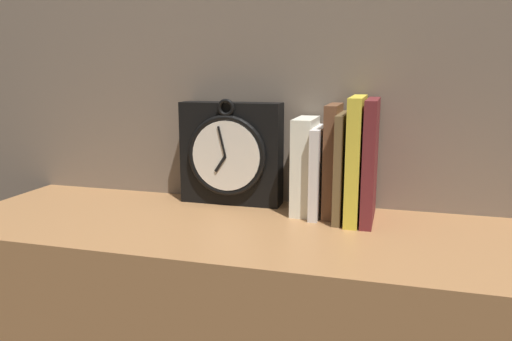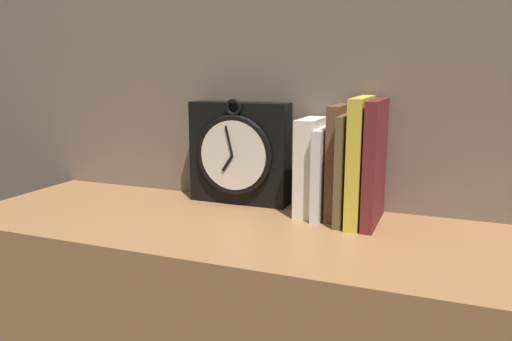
{
  "view_description": "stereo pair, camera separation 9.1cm",
  "coord_description": "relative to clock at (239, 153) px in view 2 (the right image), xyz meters",
  "views": [
    {
      "loc": [
        0.25,
        -0.86,
        1.07
      ],
      "look_at": [
        0.0,
        0.0,
        0.89
      ],
      "focal_mm": 35.0,
      "sensor_mm": 36.0,
      "label": 1
    },
    {
      "loc": [
        0.33,
        -0.83,
        1.07
      ],
      "look_at": [
        0.0,
        0.0,
        0.89
      ],
      "focal_mm": 35.0,
      "sensor_mm": 36.0,
      "label": 2
    }
  ],
  "objects": [
    {
      "name": "clock",
      "position": [
        0.0,
        0.0,
        0.0
      ],
      "size": [
        0.22,
        0.07,
        0.23
      ],
      "color": "black",
      "rests_on": "bookshelf"
    },
    {
      "name": "book_slot0_white",
      "position": [
        0.17,
        -0.02,
        -0.01
      ],
      "size": [
        0.04,
        0.11,
        0.19
      ],
      "color": "white",
      "rests_on": "bookshelf"
    },
    {
      "name": "book_slot1_white",
      "position": [
        0.2,
        -0.03,
        -0.02
      ],
      "size": [
        0.02,
        0.13,
        0.18
      ],
      "color": "silver",
      "rests_on": "bookshelf"
    },
    {
      "name": "book_slot2_brown",
      "position": [
        0.22,
        -0.03,
        0.0
      ],
      "size": [
        0.02,
        0.12,
        0.22
      ],
      "color": "brown",
      "rests_on": "bookshelf"
    },
    {
      "name": "book_slot3_brown",
      "position": [
        0.24,
        -0.04,
        -0.01
      ],
      "size": [
        0.02,
        0.15,
        0.21
      ],
      "color": "brown",
      "rests_on": "bookshelf"
    },
    {
      "name": "book_slot4_yellow",
      "position": [
        0.27,
        -0.04,
        0.01
      ],
      "size": [
        0.03,
        0.16,
        0.24
      ],
      "color": "yellow",
      "rests_on": "bookshelf"
    },
    {
      "name": "book_slot5_maroon",
      "position": [
        0.3,
        -0.04,
        0.01
      ],
      "size": [
        0.02,
        0.15,
        0.24
      ],
      "color": "maroon",
      "rests_on": "bookshelf"
    }
  ]
}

